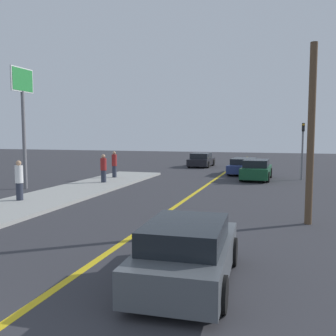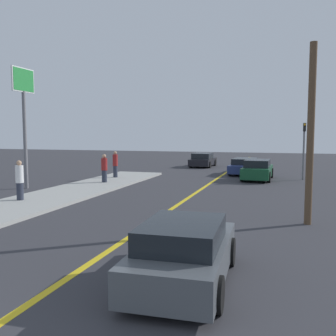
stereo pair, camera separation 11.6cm
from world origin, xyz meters
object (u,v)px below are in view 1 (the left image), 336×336
car_near_right_lane (187,252)px  pedestrian_mid_group (103,168)px  utility_pole (311,135)px  car_far_distant (244,166)px  pedestrian_near_curb (19,180)px  roadside_sign (23,100)px  car_ahead_center (256,170)px  pedestrian_far_standing (114,164)px  traffic_light (303,145)px  car_parked_left_lot (201,160)px

car_near_right_lane → pedestrian_mid_group: size_ratio=2.34×
pedestrian_mid_group → utility_pole: 13.31m
car_near_right_lane → car_far_distant: bearing=89.8°
pedestrian_near_curb → roadside_sign: bearing=124.7°
car_ahead_center → car_far_distant: (-1.14, 3.31, -0.05)m
roadside_sign → pedestrian_far_standing: bearing=60.5°
car_near_right_lane → pedestrian_mid_group: (-8.44, 13.02, 0.36)m
pedestrian_mid_group → traffic_light: traffic_light is taller
car_parked_left_lot → pedestrian_near_curb: size_ratio=2.33×
car_parked_left_lot → pedestrian_near_curb: pedestrian_near_curb is taller
pedestrian_far_standing → traffic_light: traffic_light is taller
car_near_right_lane → car_parked_left_lot: car_near_right_lane is taller
car_ahead_center → pedestrian_near_curb: pedestrian_near_curb is taller
pedestrian_near_curb → utility_pole: 12.14m
traffic_light → roadside_sign: 17.56m
pedestrian_mid_group → roadside_sign: size_ratio=0.25×
car_far_distant → car_parked_left_lot: (-4.42, 5.29, 0.01)m
pedestrian_mid_group → roadside_sign: 5.91m
car_far_distant → pedestrian_mid_group: 11.41m
car_near_right_lane → pedestrian_near_curb: pedestrian_near_curb is taller
traffic_light → roadside_sign: size_ratio=0.57×
utility_pole → car_far_distant: bearing=103.2°
car_parked_left_lot → roadside_sign: size_ratio=0.62×
pedestrian_far_standing → traffic_light: bearing=15.7°
pedestrian_mid_group → traffic_light: size_ratio=0.45×
car_ahead_center → pedestrian_far_standing: pedestrian_far_standing is taller
car_parked_left_lot → traffic_light: size_ratio=1.09×
utility_pole → car_parked_left_lot: bearing=111.2°
pedestrian_near_curb → pedestrian_far_standing: bearing=88.1°
pedestrian_near_curb → pedestrian_far_standing: 9.16m
car_far_distant → utility_pole: utility_pole is taller
pedestrian_near_curb → roadside_sign: roadside_sign is taller
car_near_right_lane → roadside_sign: (-11.91, 10.28, 4.28)m
car_near_right_lane → pedestrian_far_standing: (-8.92, 15.57, 0.39)m
pedestrian_mid_group → utility_pole: size_ratio=0.28×
pedestrian_mid_group → traffic_light: (11.58, 5.93, 1.34)m
pedestrian_near_curb → utility_pole: bearing=-1.5°
car_parked_left_lot → pedestrian_mid_group: pedestrian_mid_group is taller
pedestrian_mid_group → car_parked_left_lot: bearing=77.3°
traffic_light → car_near_right_lane: bearing=-99.4°
car_parked_left_lot → car_ahead_center: bearing=-56.6°
car_parked_left_lot → traffic_light: bearing=-42.5°
pedestrian_far_standing → utility_pole: (11.66, -9.47, 2.01)m
car_far_distant → pedestrian_mid_group: size_ratio=2.85×
car_far_distant → traffic_light: size_ratio=1.28×
car_ahead_center → car_parked_left_lot: bearing=124.5°
car_near_right_lane → car_ahead_center: car_ahead_center is taller
pedestrian_far_standing → car_ahead_center: bearing=16.5°
car_ahead_center → car_parked_left_lot: size_ratio=1.05×
car_far_distant → pedestrian_far_standing: (-8.02, -6.01, 0.42)m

